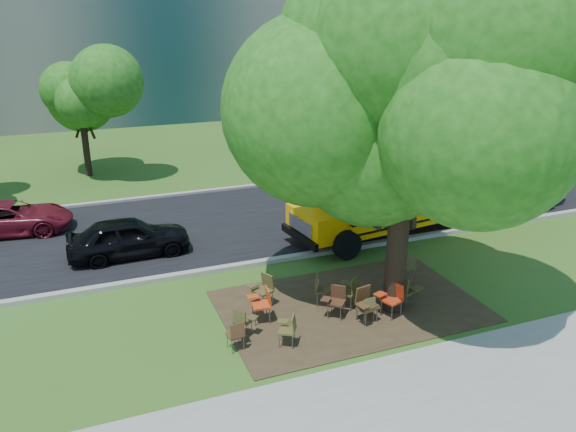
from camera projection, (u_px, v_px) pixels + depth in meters
name	position (u px, v px, depth m)	size (l,w,h in m)	color
ground	(309.00, 304.00, 15.59)	(160.00, 160.00, 0.00)	#355219
sidewalk	(408.00, 418.00, 11.21)	(60.00, 4.00, 0.04)	gray
dirt_patch	(349.00, 306.00, 15.49)	(7.00, 4.50, 0.03)	#382819
asphalt_road	(238.00, 221.00, 21.72)	(80.00, 8.00, 0.04)	black
kerb_near	(272.00, 260.00, 18.20)	(80.00, 0.25, 0.14)	gray
kerb_far	(212.00, 191.00, 25.29)	(80.00, 0.25, 0.14)	gray
bg_tree_2	(79.00, 89.00, 26.45)	(4.80, 4.80, 6.62)	black
bg_tree_3	(345.00, 66.00, 28.86)	(5.60, 5.60, 7.84)	black
bg_tree_4	(483.00, 76.00, 30.95)	(5.00, 5.00, 6.85)	black
main_tree	(407.00, 113.00, 13.50)	(7.20, 7.20, 8.99)	black
school_bus	(448.00, 179.00, 21.36)	(12.12, 4.11, 2.91)	#FFA808
chair_0	(237.00, 333.00, 13.33)	(0.51, 0.50, 0.77)	#4F311C
chair_1	(243.00, 320.00, 13.87)	(0.67, 0.53, 0.78)	#47401E
chair_2	(289.00, 327.00, 13.51)	(0.54, 0.69, 0.82)	brown
chair_3	(336.00, 298.00, 14.79)	(0.76, 0.60, 0.89)	#472919
chair_4	(368.00, 307.00, 14.51)	(0.52, 0.52, 0.77)	brown
chair_5	(365.00, 301.00, 14.55)	(0.65, 0.67, 0.96)	#4D331B
chair_6	(392.00, 296.00, 14.82)	(0.72, 0.65, 0.95)	#B73213
chair_7	(405.00, 289.00, 15.24)	(0.72, 0.64, 0.94)	#463F1E
chair_8	(263.00, 301.00, 14.55)	(0.57, 0.68, 0.96)	#C13E14
chair_9	(263.00, 287.00, 15.33)	(0.75, 0.64, 0.94)	#4D4421
chair_10	(321.00, 287.00, 15.38)	(0.55, 0.70, 0.89)	#43381D
chair_11	(350.00, 289.00, 15.24)	(0.62, 0.79, 0.92)	#4A4720
chair_12	(408.00, 287.00, 15.49)	(0.53, 0.67, 0.80)	#4F331C
chair_13	(408.00, 265.00, 16.59)	(0.64, 0.57, 0.97)	#453D1D
black_car	(129.00, 237.00, 18.47)	(1.58, 3.94, 1.34)	black
bg_car_red	(10.00, 218.00, 20.42)	(1.97, 4.28, 1.19)	maroon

